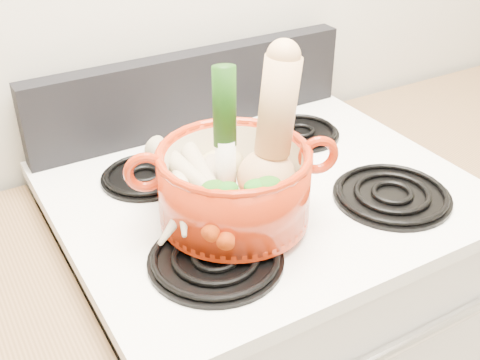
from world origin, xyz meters
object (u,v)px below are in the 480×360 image
dutch_oven (234,185)px  leek (225,134)px  squash (267,133)px  stove_body (258,359)px

dutch_oven → leek: size_ratio=1.03×
dutch_oven → squash: bearing=5.7°
stove_body → squash: (-0.05, -0.10, 0.66)m
stove_body → leek: leek is taller
stove_body → leek: bearing=-152.4°
stove_body → dutch_oven: bearing=-143.1°
leek → stove_body: bearing=49.4°
squash → leek: bearing=161.5°
dutch_oven → squash: size_ratio=1.00×
stove_body → squash: size_ratio=3.53×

